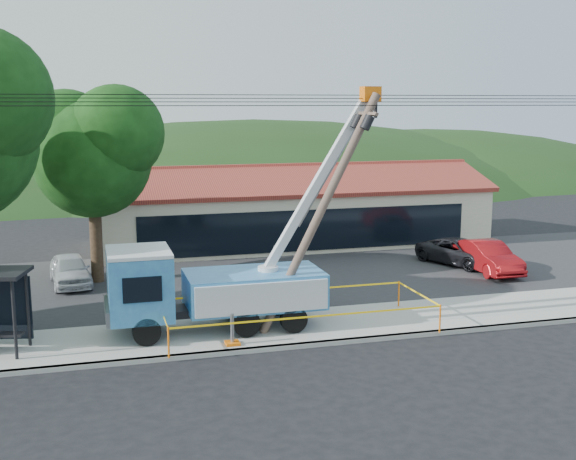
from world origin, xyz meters
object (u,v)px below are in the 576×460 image
Objects in this scene: utility_truck at (210,286)px; leaning_pole at (325,201)px; car_silver at (71,287)px; car_red at (487,274)px; car_dark at (460,266)px.

utility_truck reaches higher than leaning_pole.
car_red is (19.27, -2.82, 0.00)m from car_silver.
leaning_pole is at bearing -51.83° from car_silver.
car_silver is (-4.91, 8.27, -1.77)m from utility_truck.
car_red is (14.36, 5.45, -1.77)m from utility_truck.
leaning_pole reaches higher than car_dark.
car_dark is (18.82, -1.04, 0.00)m from car_silver.
car_silver is at bearing 134.48° from leaning_pole.
car_red is at bearing 20.77° from utility_truck.
car_silver is 0.87× the size of car_dark.
car_silver is at bearing 155.08° from car_dark.
utility_truck is at bearing -174.30° from car_dark.
car_red is at bearing -97.80° from car_dark.
utility_truck reaches higher than car_silver.
car_red reaches higher than car_silver.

